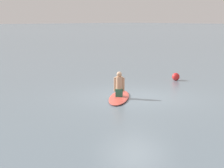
# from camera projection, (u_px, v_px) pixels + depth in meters

# --- Properties ---
(ground_plane) EXTENTS (400.00, 400.00, 0.00)m
(ground_plane) POSITION_uv_depth(u_px,v_px,m) (135.00, 97.00, 15.13)
(ground_plane) COLOR slate
(surfboard) EXTENTS (2.66, 2.46, 0.08)m
(surfboard) POSITION_uv_depth(u_px,v_px,m) (119.00, 97.00, 14.91)
(surfboard) COLOR #D84C3F
(surfboard) RESTS_ON ground
(person_paddler) EXTENTS (0.41, 0.40, 0.96)m
(person_paddler) POSITION_uv_depth(u_px,v_px,m) (119.00, 85.00, 14.83)
(person_paddler) COLOR #26664C
(person_paddler) RESTS_ON surfboard
(buoy_marker) EXTENTS (0.38, 0.38, 0.38)m
(buoy_marker) POSITION_uv_depth(u_px,v_px,m) (176.00, 77.00, 19.19)
(buoy_marker) COLOR red
(buoy_marker) RESTS_ON ground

